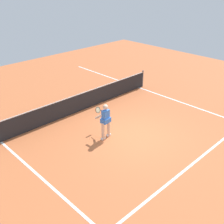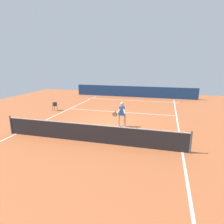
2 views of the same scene
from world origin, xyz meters
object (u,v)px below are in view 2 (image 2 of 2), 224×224
Objects in this scene: tennis_ball_near at (114,103)px; ball_hopper at (55,104)px; water_bottle at (181,101)px; tennis_player at (122,114)px.

ball_hopper reaches higher than tennis_ball_near.
ball_hopper is 12.24m from water_bottle.
tennis_player is 6.79m from ball_hopper.
tennis_ball_near is 6.86m from water_bottle.
tennis_player reaches higher than water_bottle.
ball_hopper is at bearing -23.40° from tennis_player.
water_bottle is (-10.27, -6.65, -0.43)m from ball_hopper.
ball_hopper reaches higher than water_bottle.
tennis_player is 2.09× the size of ball_hopper.
tennis_ball_near is 5.66m from ball_hopper.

